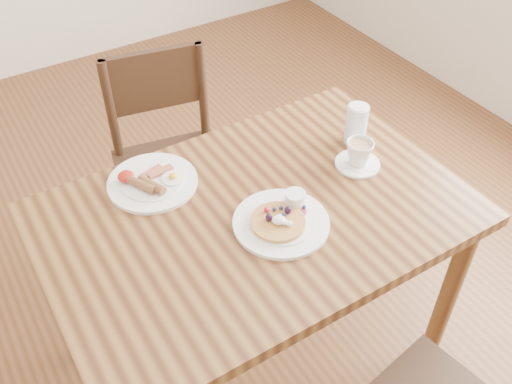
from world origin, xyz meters
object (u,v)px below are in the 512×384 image
(pancake_plate, at_px, (282,220))
(water_glass, at_px, (356,124))
(breakfast_plate, at_px, (151,182))
(dining_table, at_px, (256,234))
(teacup_saucer, at_px, (359,155))
(chair_far, at_px, (171,157))

(pancake_plate, height_order, water_glass, water_glass)
(pancake_plate, distance_m, breakfast_plate, 0.42)
(dining_table, bearing_deg, teacup_saucer, 0.81)
(water_glass, bearing_deg, teacup_saucer, -124.34)
(teacup_saucer, height_order, water_glass, water_glass)
(teacup_saucer, bearing_deg, water_glass, 55.66)
(breakfast_plate, bearing_deg, dining_table, -51.30)
(dining_table, height_order, pancake_plate, pancake_plate)
(chair_far, xyz_separation_m, teacup_saucer, (0.36, -0.65, 0.30))
(water_glass, bearing_deg, breakfast_plate, 167.02)
(chair_far, distance_m, breakfast_plate, 0.52)
(dining_table, xyz_separation_m, water_glass, (0.45, 0.11, 0.16))
(dining_table, bearing_deg, pancake_plate, -68.10)
(pancake_plate, bearing_deg, breakfast_plate, 125.17)
(dining_table, relative_size, teacup_saucer, 8.57)
(chair_far, distance_m, pancake_plate, 0.78)
(pancake_plate, xyz_separation_m, water_glass, (0.41, 0.19, 0.05))
(chair_far, relative_size, water_glass, 6.69)
(dining_table, bearing_deg, breakfast_plate, 128.70)
(breakfast_plate, bearing_deg, water_glass, -12.98)
(chair_far, height_order, water_glass, water_glass)
(chair_far, distance_m, teacup_saucer, 0.80)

